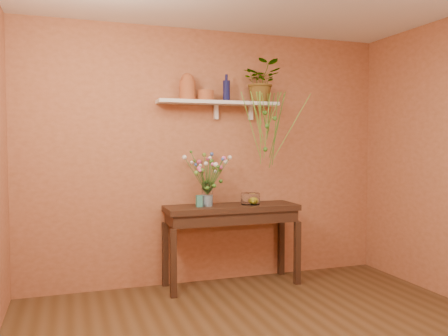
{
  "coord_description": "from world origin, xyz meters",
  "views": [
    {
      "loc": [
        -1.46,
        -2.76,
        1.49
      ],
      "look_at": [
        0.0,
        1.55,
        1.25
      ],
      "focal_mm": 36.98,
      "sensor_mm": 36.0,
      "label": 1
    }
  ],
  "objects_px": {
    "terracotta_jug": "(187,87)",
    "glass_bowl": "(250,199)",
    "sideboard": "(232,217)",
    "blue_bottle": "(226,90)",
    "spider_plant": "(262,82)",
    "glass_vase": "(207,196)",
    "bouquet": "(209,168)"
  },
  "relations": [
    {
      "from": "terracotta_jug",
      "to": "glass_bowl",
      "type": "distance_m",
      "value": 1.34
    },
    {
      "from": "terracotta_jug",
      "to": "sideboard",
      "type": "bearing_deg",
      "value": -11.93
    },
    {
      "from": "blue_bottle",
      "to": "spider_plant",
      "type": "bearing_deg",
      "value": 2.61
    },
    {
      "from": "glass_vase",
      "to": "glass_bowl",
      "type": "xyz_separation_m",
      "value": [
        0.47,
        -0.02,
        -0.05
      ]
    },
    {
      "from": "terracotta_jug",
      "to": "glass_bowl",
      "type": "height_order",
      "value": "terracotta_jug"
    },
    {
      "from": "glass_bowl",
      "to": "sideboard",
      "type": "bearing_deg",
      "value": 177.75
    },
    {
      "from": "sideboard",
      "to": "terracotta_jug",
      "type": "bearing_deg",
      "value": 168.07
    },
    {
      "from": "terracotta_jug",
      "to": "glass_vase",
      "type": "bearing_deg",
      "value": -24.03
    },
    {
      "from": "sideboard",
      "to": "blue_bottle",
      "type": "distance_m",
      "value": 1.33
    },
    {
      "from": "blue_bottle",
      "to": "spider_plant",
      "type": "distance_m",
      "value": 0.42
    },
    {
      "from": "blue_bottle",
      "to": "glass_vase",
      "type": "xyz_separation_m",
      "value": [
        -0.23,
        -0.07,
        -1.1
      ]
    },
    {
      "from": "spider_plant",
      "to": "glass_bowl",
      "type": "xyz_separation_m",
      "value": [
        -0.17,
        -0.11,
        -1.26
      ]
    },
    {
      "from": "spider_plant",
      "to": "glass_vase",
      "type": "xyz_separation_m",
      "value": [
        -0.64,
        -0.09,
        -1.21
      ]
    },
    {
      "from": "terracotta_jug",
      "to": "blue_bottle",
      "type": "distance_m",
      "value": 0.42
    },
    {
      "from": "blue_bottle",
      "to": "bouquet",
      "type": "xyz_separation_m",
      "value": [
        -0.21,
        -0.07,
        -0.81
      ]
    },
    {
      "from": "glass_vase",
      "to": "bouquet",
      "type": "relative_size",
      "value": 0.47
    },
    {
      "from": "blue_bottle",
      "to": "glass_vase",
      "type": "distance_m",
      "value": 1.13
    },
    {
      "from": "sideboard",
      "to": "bouquet",
      "type": "distance_m",
      "value": 0.57
    },
    {
      "from": "bouquet",
      "to": "glass_bowl",
      "type": "height_order",
      "value": "bouquet"
    },
    {
      "from": "glass_vase",
      "to": "glass_bowl",
      "type": "relative_size",
      "value": 1.21
    },
    {
      "from": "blue_bottle",
      "to": "glass_bowl",
      "type": "xyz_separation_m",
      "value": [
        0.24,
        -0.09,
        -1.15
      ]
    },
    {
      "from": "spider_plant",
      "to": "glass_bowl",
      "type": "relative_size",
      "value": 2.23
    },
    {
      "from": "bouquet",
      "to": "glass_bowl",
      "type": "relative_size",
      "value": 2.58
    },
    {
      "from": "blue_bottle",
      "to": "terracotta_jug",
      "type": "bearing_deg",
      "value": 178.67
    },
    {
      "from": "glass_vase",
      "to": "spider_plant",
      "type": "bearing_deg",
      "value": 8.06
    },
    {
      "from": "sideboard",
      "to": "terracotta_jug",
      "type": "relative_size",
      "value": 5.12
    },
    {
      "from": "spider_plant",
      "to": "sideboard",
      "type": "bearing_deg",
      "value": -164.73
    },
    {
      "from": "terracotta_jug",
      "to": "spider_plant",
      "type": "distance_m",
      "value": 0.83
    },
    {
      "from": "bouquet",
      "to": "glass_bowl",
      "type": "xyz_separation_m",
      "value": [
        0.45,
        -0.02,
        -0.33
      ]
    },
    {
      "from": "blue_bottle",
      "to": "spider_plant",
      "type": "height_order",
      "value": "spider_plant"
    },
    {
      "from": "sideboard",
      "to": "bouquet",
      "type": "xyz_separation_m",
      "value": [
        -0.24,
        0.02,
        0.51
      ]
    },
    {
      "from": "spider_plant",
      "to": "glass_bowl",
      "type": "height_order",
      "value": "spider_plant"
    }
  ]
}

